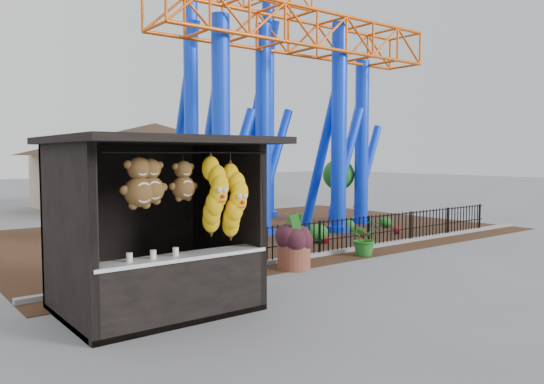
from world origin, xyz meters
TOP-DOWN VIEW (x-y plane):
  - ground at (0.00, 0.00)m, footprint 120.00×120.00m
  - mulch_bed at (4.00, 8.00)m, footprint 18.00×12.00m
  - curb at (4.00, 3.00)m, footprint 18.00×0.18m
  - prize_booth at (-3.01, 0.91)m, footprint 3.50×3.40m
  - picket_fence at (4.90, 3.00)m, footprint 12.20×0.06m
  - roller_coaster at (5.12, 8.23)m, footprint 11.00×6.37m
  - terracotta_planter at (1.20, 2.22)m, footprint 1.07×1.07m
  - planter_foliage at (1.20, 2.22)m, footprint 0.70×0.70m
  - potted_plant at (3.87, 2.31)m, footprint 1.15×1.09m
  - landscaping at (3.80, 5.70)m, footprint 7.83×3.58m
  - pavilion at (6.00, 20.00)m, footprint 15.00×15.00m

SIDE VIEW (x-z plane):
  - ground at x=0.00m, z-range 0.00..0.00m
  - mulch_bed at x=4.00m, z-range 0.00..0.02m
  - curb at x=4.00m, z-range 0.00..0.12m
  - landscaping at x=3.80m, z-range -0.02..0.62m
  - terracotta_planter at x=1.20m, z-range 0.00..0.65m
  - picket_fence at x=4.90m, z-range 0.00..1.00m
  - potted_plant at x=3.87m, z-range 0.00..1.02m
  - planter_foliage at x=1.20m, z-range 0.65..1.29m
  - prize_booth at x=-3.01m, z-range -0.04..3.08m
  - pavilion at x=6.00m, z-range 0.67..5.47m
  - roller_coaster at x=5.12m, z-range 1.03..11.85m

